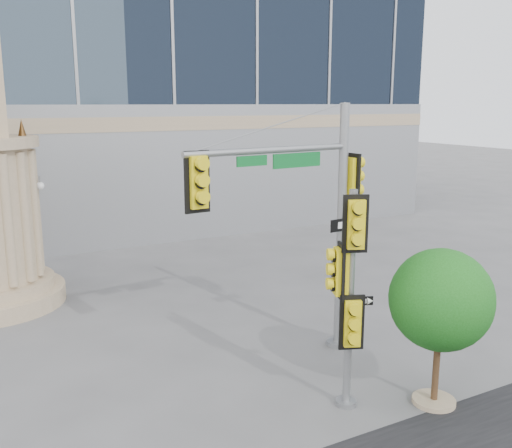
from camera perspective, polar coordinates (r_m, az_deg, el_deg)
name	(u,v)px	position (r m, az deg, el deg)	size (l,w,h in m)	color
ground	(320,384)	(13.12, 6.38, -15.59)	(120.00, 120.00, 0.00)	#545456
main_signal_pole	(307,204)	(13.24, 5.11, 1.96)	(4.72, 0.86, 6.07)	slate
secondary_signal_pole	(349,284)	(11.24, 9.31, -5.97)	(0.76, 0.74, 4.46)	slate
street_tree	(441,303)	(12.03, 18.05, -7.56)	(2.10, 2.05, 3.27)	tan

